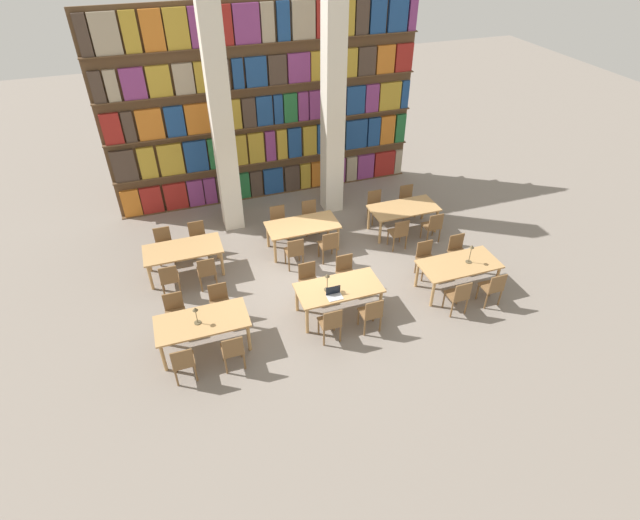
{
  "coord_description": "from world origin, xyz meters",
  "views": [
    {
      "loc": [
        -3.03,
        -8.96,
        7.59
      ],
      "look_at": [
        0.0,
        -0.13,
        0.66
      ],
      "focal_mm": 28.0,
      "sensor_mm": 36.0,
      "label": 1
    }
  ],
  "objects_px": {
    "pillar_left": "(221,122)",
    "desk_lamp_2": "(471,251)",
    "chair_13": "(164,244)",
    "chair_18": "(329,245)",
    "reading_table_2": "(459,266)",
    "chair_8": "(458,295)",
    "reading_table_5": "(404,210)",
    "reading_table_4": "(303,227)",
    "reading_table_1": "(339,290)",
    "reading_table_3": "(183,251)",
    "chair_22": "(433,226)",
    "chair_5": "(309,280)",
    "chair_12": "(170,278)",
    "chair_2": "(233,350)",
    "chair_6": "(371,313)",
    "chair_21": "(376,205)",
    "chair_16": "(295,251)",
    "chair_19": "(310,216)",
    "chair_11": "(457,251)",
    "pillar_center": "(333,108)",
    "chair_3": "(220,302)",
    "chair_7": "(346,272)",
    "desk_lamp_1": "(327,279)",
    "laptop": "(334,295)",
    "chair_14": "(207,271)",
    "chair_23": "(407,200)",
    "chair_10": "(493,287)",
    "reading_table_0": "(202,324)",
    "chair_1": "(175,312)",
    "chair_20": "(399,233)",
    "chair_17": "(279,221)",
    "chair_0": "(183,362)",
    "chair_4": "(331,323)",
    "desk_lamp_0": "(196,313)",
    "chair_15": "(198,238)"
  },
  "relations": [
    {
      "from": "chair_1",
      "to": "chair_7",
      "type": "xyz_separation_m",
      "value": [
        3.88,
        0.09,
        0.0
      ]
    },
    {
      "from": "pillar_center",
      "to": "chair_3",
      "type": "height_order",
      "value": "pillar_center"
    },
    {
      "from": "pillar_center",
      "to": "chair_19",
      "type": "distance_m",
      "value": 2.88
    },
    {
      "from": "chair_21",
      "to": "chair_3",
      "type": "bearing_deg",
      "value": 28.83
    },
    {
      "from": "desk_lamp_1",
      "to": "chair_21",
      "type": "distance_m",
      "value": 4.26
    },
    {
      "from": "chair_2",
      "to": "reading_table_1",
      "type": "height_order",
      "value": "chair_2"
    },
    {
      "from": "reading_table_1",
      "to": "chair_13",
      "type": "height_order",
      "value": "chair_13"
    },
    {
      "from": "chair_3",
      "to": "chair_19",
      "type": "bearing_deg",
      "value": -137.05
    },
    {
      "from": "chair_16",
      "to": "chair_19",
      "type": "xyz_separation_m",
      "value": [
        0.89,
        1.47,
        0.0
      ]
    },
    {
      "from": "desk_lamp_2",
      "to": "reading_table_5",
      "type": "distance_m",
      "value": 2.75
    },
    {
      "from": "laptop",
      "to": "reading_table_3",
      "type": "relative_size",
      "value": 0.17
    },
    {
      "from": "chair_5",
      "to": "chair_23",
      "type": "xyz_separation_m",
      "value": [
        3.8,
        2.58,
        0.0
      ]
    },
    {
      "from": "chair_5",
      "to": "reading_table_3",
      "type": "relative_size",
      "value": 0.49
    },
    {
      "from": "reading_table_1",
      "to": "chair_17",
      "type": "height_order",
      "value": "chair_17"
    },
    {
      "from": "chair_14",
      "to": "chair_4",
      "type": "bearing_deg",
      "value": -50.13
    },
    {
      "from": "pillar_center",
      "to": "chair_5",
      "type": "distance_m",
      "value": 4.82
    },
    {
      "from": "reading_table_4",
      "to": "reading_table_1",
      "type": "bearing_deg",
      "value": -90.12
    },
    {
      "from": "chair_14",
      "to": "chair_19",
      "type": "xyz_separation_m",
      "value": [
        3.04,
        1.56,
        0.0
      ]
    },
    {
      "from": "chair_7",
      "to": "reading_table_2",
      "type": "distance_m",
      "value": 2.6
    },
    {
      "from": "reading_table_1",
      "to": "laptop",
      "type": "relative_size",
      "value": 5.75
    },
    {
      "from": "chair_20",
      "to": "chair_12",
      "type": "bearing_deg",
      "value": -179.82
    },
    {
      "from": "reading_table_0",
      "to": "chair_3",
      "type": "distance_m",
      "value": 0.88
    },
    {
      "from": "chair_18",
      "to": "chair_23",
      "type": "distance_m",
      "value": 3.22
    },
    {
      "from": "chair_0",
      "to": "chair_4",
      "type": "height_order",
      "value": "same"
    },
    {
      "from": "chair_11",
      "to": "chair_17",
      "type": "xyz_separation_m",
      "value": [
        -3.79,
        2.75,
        0.0
      ]
    },
    {
      "from": "reading_table_1",
      "to": "chair_18",
      "type": "distance_m",
      "value": 1.97
    },
    {
      "from": "reading_table_3",
      "to": "chair_22",
      "type": "distance_m",
      "value": 6.41
    },
    {
      "from": "chair_19",
      "to": "chair_7",
      "type": "bearing_deg",
      "value": 90.04
    },
    {
      "from": "chair_8",
      "to": "chair_10",
      "type": "height_order",
      "value": "same"
    },
    {
      "from": "chair_12",
      "to": "chair_2",
      "type": "bearing_deg",
      "value": -70.37
    },
    {
      "from": "chair_14",
      "to": "chair_17",
      "type": "xyz_separation_m",
      "value": [
        2.15,
        1.56,
        0.0
      ]
    },
    {
      "from": "chair_15",
      "to": "chair_22",
      "type": "distance_m",
      "value": 6.11
    },
    {
      "from": "chair_18",
      "to": "chair_21",
      "type": "height_order",
      "value": "same"
    },
    {
      "from": "desk_lamp_2",
      "to": "chair_21",
      "type": "distance_m",
      "value": 3.57
    },
    {
      "from": "chair_6",
      "to": "chair_20",
      "type": "height_order",
      "value": "same"
    },
    {
      "from": "chair_11",
      "to": "chair_19",
      "type": "xyz_separation_m",
      "value": [
        -2.9,
        2.75,
        0.0
      ]
    },
    {
      "from": "desk_lamp_2",
      "to": "chair_5",
      "type": "bearing_deg",
      "value": 166.53
    },
    {
      "from": "pillar_left",
      "to": "desk_lamp_2",
      "type": "height_order",
      "value": "pillar_left"
    },
    {
      "from": "chair_10",
      "to": "reading_table_0",
      "type": "bearing_deg",
      "value": 173.27
    },
    {
      "from": "chair_1",
      "to": "laptop",
      "type": "height_order",
      "value": "laptop"
    },
    {
      "from": "chair_18",
      "to": "chair_21",
      "type": "distance_m",
      "value": 2.37
    },
    {
      "from": "chair_8",
      "to": "reading_table_5",
      "type": "bearing_deg",
      "value": 83.92
    },
    {
      "from": "chair_12",
      "to": "reading_table_2",
      "type": "bearing_deg",
      "value": -16.87
    },
    {
      "from": "desk_lamp_0",
      "to": "chair_22",
      "type": "height_order",
      "value": "desk_lamp_0"
    },
    {
      "from": "chair_3",
      "to": "reading_table_0",
      "type": "bearing_deg",
      "value": 58.08
    },
    {
      "from": "reading_table_2",
      "to": "chair_18",
      "type": "relative_size",
      "value": 2.06
    },
    {
      "from": "chair_14",
      "to": "chair_5",
      "type": "bearing_deg",
      "value": -27.0
    },
    {
      "from": "chair_13",
      "to": "chair_18",
      "type": "distance_m",
      "value": 4.12
    },
    {
      "from": "chair_10",
      "to": "chair_12",
      "type": "bearing_deg",
      "value": 158.62
    },
    {
      "from": "chair_6",
      "to": "chair_21",
      "type": "height_order",
      "value": "same"
    }
  ]
}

